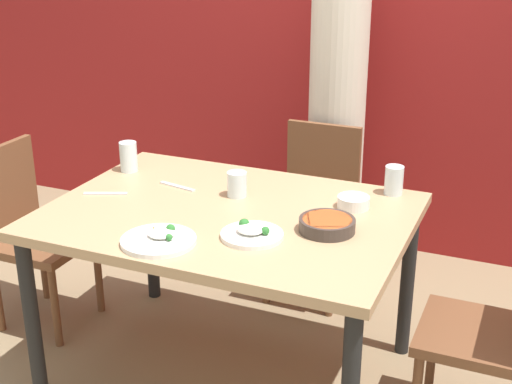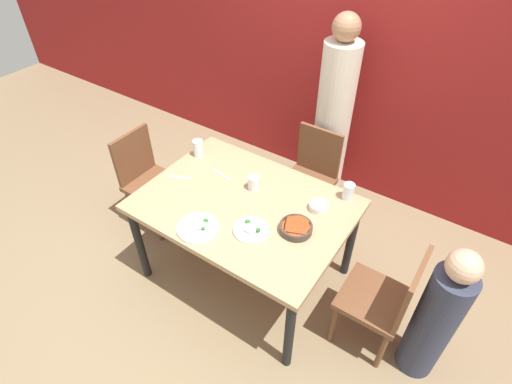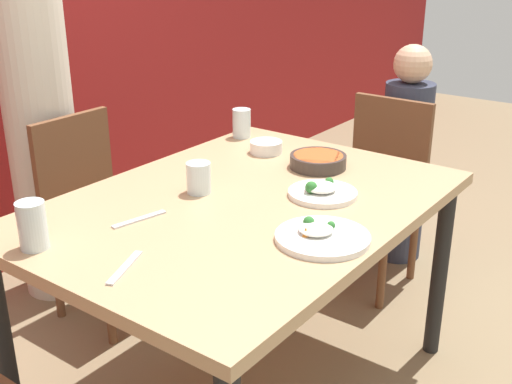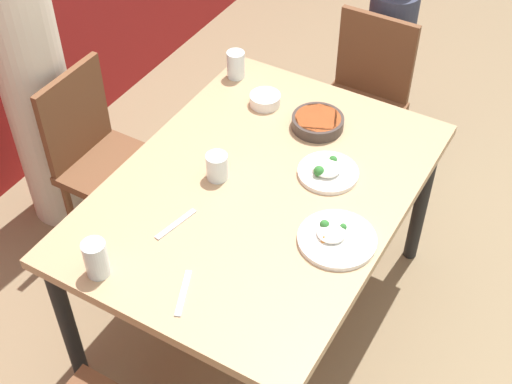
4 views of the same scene
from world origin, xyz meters
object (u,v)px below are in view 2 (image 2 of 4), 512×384
Objects in this scene: chair_child_spot at (385,299)px; plate_rice_adult at (251,229)px; chair_adult_spot at (311,175)px; person_adult at (332,124)px; bowl_curry at (296,228)px; person_child at (436,319)px; glass_water_tall at (348,191)px.

chair_child_spot reaches higher than plate_rice_adult.
chair_adult_spot is 0.50× the size of person_adult.
bowl_curry is at bearing -85.11° from chair_child_spot.
person_adult is at bearing -139.95° from chair_child_spot.
person_child is 0.95m from bowl_curry.
bowl_curry is 0.91× the size of plate_rice_adult.
glass_water_tall is (0.37, 0.62, 0.04)m from plate_rice_adult.
plate_rice_adult is at bearing -146.01° from bowl_curry.
chair_child_spot is at bearing 4.89° from bowl_curry.
person_adult is at bearing 122.82° from glass_water_tall.
chair_adult_spot is 3.80× the size of plate_rice_adult.
bowl_curry is (-0.91, -0.05, 0.27)m from person_child.
person_adult reaches higher than chair_child_spot.
person_adult reaches higher than bowl_curry.
chair_adult_spot is at bearing -90.00° from person_adult.
person_adult reaches higher than glass_water_tall.
bowl_curry is (0.33, -1.19, -0.03)m from person_adult.
chair_adult_spot is at bearing 110.91° from bowl_curry.
person_adult is (0.00, 0.32, 0.34)m from chair_adult_spot.
chair_child_spot is 0.29m from person_child.
chair_adult_spot is 0.98m from bowl_curry.
person_child is 5.22× the size of bowl_curry.
plate_rice_adult is at bearing -84.37° from chair_adult_spot.
person_child is at bearing -42.40° from person_adult.
person_adult is 0.87m from glass_water_tall.
person_adult is (-0.96, 1.14, 0.34)m from chair_child_spot.
chair_child_spot is 0.50× the size of person_adult.
person_child is (1.25, -0.82, 0.04)m from chair_adult_spot.
bowl_curry is (-0.62, -0.05, 0.31)m from chair_child_spot.
bowl_curry is (0.33, -0.87, 0.31)m from chair_adult_spot.
person_child is at bearing 90.00° from chair_child_spot.
glass_water_tall is (0.47, -0.41, 0.34)m from chair_adult_spot.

